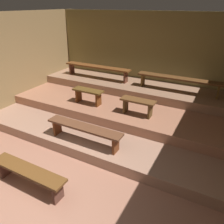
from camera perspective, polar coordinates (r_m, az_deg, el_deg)
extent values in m
cube|color=#9C6852|center=(5.61, -2.50, -5.74)|extent=(6.73, 5.99, 0.08)
cube|color=olive|center=(7.30, 8.07, 13.71)|extent=(6.73, 0.06, 2.74)
cube|color=olive|center=(6.98, -24.89, 11.00)|extent=(0.06, 5.99, 2.74)
cube|color=#9E745E|center=(6.07, 0.90, -1.31)|extent=(5.93, 3.75, 0.23)
cube|color=#A0684E|center=(6.41, 3.14, 2.52)|extent=(5.93, 2.67, 0.23)
cube|color=#936B52|center=(6.92, 5.68, 6.34)|extent=(5.93, 1.27, 0.23)
cube|color=brown|center=(4.15, -20.96, -13.84)|extent=(1.51, 0.29, 0.04)
cube|color=#533127|center=(4.70, -25.91, -12.77)|extent=(0.05, 0.23, 0.35)
cube|color=#533127|center=(3.91, -13.82, -19.47)|extent=(0.05, 0.23, 0.35)
cube|color=brown|center=(4.65, -7.26, -3.90)|extent=(1.73, 0.29, 0.04)
cube|color=brown|center=(5.17, -13.95, -3.75)|extent=(0.05, 0.23, 0.35)
cube|color=brown|center=(4.43, 0.94, -8.46)|extent=(0.05, 0.23, 0.35)
cube|color=brown|center=(5.94, -6.23, 5.55)|extent=(0.84, 0.29, 0.04)
cube|color=#623012|center=(6.19, -8.61, 4.29)|extent=(0.05, 0.23, 0.35)
cube|color=#623012|center=(5.85, -3.52, 3.22)|extent=(0.05, 0.23, 0.35)
cube|color=brown|center=(5.31, 6.72, 2.96)|extent=(0.84, 0.29, 0.04)
cube|color=#51381A|center=(5.51, 3.53, 1.70)|extent=(0.05, 0.23, 0.35)
cube|color=#51381A|center=(5.30, 9.82, 0.31)|extent=(0.05, 0.23, 0.35)
cube|color=brown|center=(7.34, -3.91, 11.60)|extent=(2.31, 0.29, 0.04)
cube|color=#552B1E|center=(7.97, -10.33, 10.95)|extent=(0.05, 0.23, 0.35)
cube|color=#552B1E|center=(6.92, 3.56, 8.98)|extent=(0.05, 0.23, 0.35)
cube|color=#543319|center=(6.39, 16.86, 8.30)|extent=(2.31, 0.29, 0.04)
cube|color=brown|center=(6.71, 7.97, 8.23)|extent=(0.05, 0.23, 0.35)
cube|color=brown|center=(6.35, 25.73, 4.76)|extent=(0.05, 0.23, 0.35)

